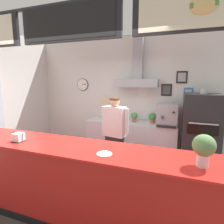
# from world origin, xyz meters

# --- Properties ---
(ground_plane) EXTENTS (6.00, 6.00, 0.00)m
(ground_plane) POSITION_xyz_m (0.00, 0.00, 0.00)
(ground_plane) COLOR #3F3A38
(back_wall_assembly) EXTENTS (5.00, 2.73, 3.02)m
(back_wall_assembly) POSITION_xyz_m (0.03, 2.14, 1.61)
(back_wall_assembly) COLOR gray
(back_wall_assembly) RESTS_ON ground_plane
(service_counter) EXTENTS (4.06, 0.71, 1.06)m
(service_counter) POSITION_xyz_m (0.00, -0.48, 0.53)
(service_counter) COLOR red
(service_counter) RESTS_ON ground_plane
(back_prep_counter) EXTENTS (2.24, 0.61, 0.88)m
(back_prep_counter) POSITION_xyz_m (0.30, 1.92, 0.44)
(back_prep_counter) COLOR silver
(back_prep_counter) RESTS_ON ground_plane
(pizza_oven) EXTENTS (0.75, 0.67, 1.74)m
(pizza_oven) POSITION_xyz_m (1.87, 1.73, 0.82)
(pizza_oven) COLOR #232326
(pizza_oven) RESTS_ON ground_plane
(shop_worker) EXTENTS (0.58, 0.30, 1.61)m
(shop_worker) POSITION_xyz_m (0.25, 0.82, 0.87)
(shop_worker) COLOR #232328
(shop_worker) RESTS_ON ground_plane
(espresso_machine) EXTENTS (0.46, 0.56, 0.49)m
(espresso_machine) POSITION_xyz_m (1.17, 1.89, 1.13)
(espresso_machine) COLOR #A3A5AD
(espresso_machine) RESTS_ON back_prep_counter
(potted_thyme) EXTENTS (0.19, 0.19, 0.25)m
(potted_thyme) POSITION_xyz_m (0.82, 1.92, 1.02)
(potted_thyme) COLOR #9E563D
(potted_thyme) RESTS_ON back_prep_counter
(potted_sage) EXTENTS (0.19, 0.19, 0.25)m
(potted_sage) POSITION_xyz_m (-0.39, 1.94, 1.03)
(potted_sage) COLOR beige
(potted_sage) RESTS_ON back_prep_counter
(potted_rosemary) EXTENTS (0.20, 0.20, 0.26)m
(potted_rosemary) POSITION_xyz_m (-0.01, 1.90, 1.03)
(potted_rosemary) COLOR beige
(potted_rosemary) RESTS_ON back_prep_counter
(potted_oregano) EXTENTS (0.17, 0.17, 0.23)m
(potted_oregano) POSITION_xyz_m (0.38, 1.91, 1.02)
(potted_oregano) COLOR #9E563D
(potted_oregano) RESTS_ON back_prep_counter
(condiment_plate) EXTENTS (0.18, 0.18, 0.01)m
(condiment_plate) POSITION_xyz_m (0.61, -0.60, 1.07)
(condiment_plate) COLOR white
(condiment_plate) RESTS_ON service_counter
(basil_vase) EXTENTS (0.22, 0.22, 0.34)m
(basil_vase) POSITION_xyz_m (1.67, -0.54, 1.25)
(basil_vase) COLOR silver
(basil_vase) RESTS_ON service_counter
(napkin_holder) EXTENTS (0.16, 0.15, 0.14)m
(napkin_holder) POSITION_xyz_m (-0.72, -0.58, 1.12)
(napkin_holder) COLOR #262628
(napkin_holder) RESTS_ON service_counter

